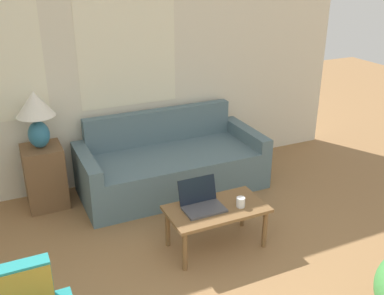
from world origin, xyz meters
The scene contains 7 objects.
wall_back centered at (0.00, 3.82, 1.31)m, with size 6.73×0.06×2.60m.
couch centered at (0.93, 3.36, 0.26)m, with size 2.04×0.90×0.83m.
side_table centered at (-0.42, 3.52, 0.33)m, with size 0.40×0.40×0.67m.
table_lamp centered at (-0.42, 3.52, 1.05)m, with size 0.38×0.38×0.59m.
coffee_table centered at (0.86, 2.11, 0.35)m, with size 0.89×0.49×0.41m.
laptop centered at (0.74, 2.16, 0.46)m, with size 0.36×0.30×0.24m.
cup_navy centered at (1.06, 2.03, 0.45)m, with size 0.08×0.08×0.09m.
Camera 1 is at (-0.78, -0.93, 2.47)m, focal length 42.00 mm.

